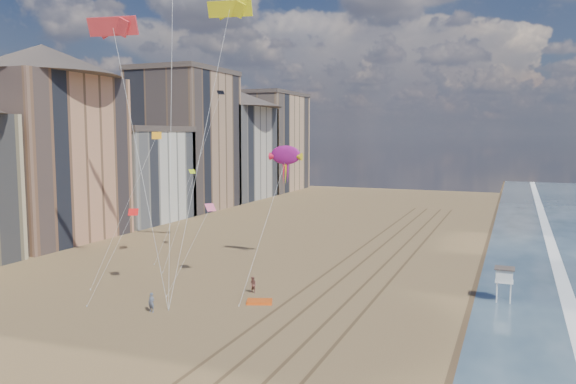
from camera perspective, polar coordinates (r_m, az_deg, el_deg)
The scene contains 10 objects.
wet_sand at distance 70.36m, azimuth 22.47°, elevation -7.36°, with size 260.00×260.00×0.00m, color #42301E.
foam at distance 70.54m, azimuth 25.91°, elevation -7.47°, with size 260.00×260.00×0.00m, color white.
tracks at distance 62.62m, azimuth 7.11°, elevation -8.56°, with size 7.68×120.00×0.01m.
buildings at distance 113.83m, azimuth -12.02°, elevation 4.76°, with size 34.72×131.35×29.00m.
lifeguard_stand at distance 56.57m, azimuth 21.13°, elevation -7.91°, with size 1.78×1.78×3.22m.
grounded_kite at distance 53.03m, azimuth -2.91°, elevation -11.06°, with size 2.34×1.49×0.27m, color #EF5414.
show_kite at distance 66.34m, azimuth -0.24°, elevation 3.75°, with size 4.12×9.01×21.13m.
kite_flyer_a at distance 51.60m, azimuth -13.70°, elevation -10.85°, with size 0.64×0.42×1.74m, color slate.
kite_flyer_b at distance 56.01m, azimuth -3.58°, elevation -9.40°, with size 0.81×0.63×1.66m, color brown.
small_kites at distance 65.06m, azimuth -10.86°, elevation 3.09°, with size 10.11×19.27×13.67m.
Camera 1 is at (18.15, -28.60, 15.62)m, focal length 35.00 mm.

